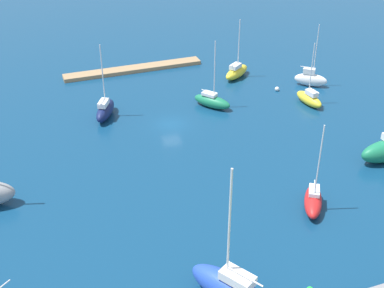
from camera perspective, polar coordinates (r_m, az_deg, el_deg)
water at (r=69.34m, az=-2.29°, el=2.15°), size 160.00×160.00×0.00m
pier_dock at (r=86.13m, az=-6.42°, el=8.14°), size 22.56×2.34×0.61m
sailboat_yellow_center_basin at (r=83.19m, az=4.90°, el=7.89°), size 5.80×4.91×9.28m
sailboat_white_east_end at (r=81.92m, az=12.83°, el=6.95°), size 4.77×4.25×9.65m
sailboat_red_far_south at (r=55.03m, az=13.10°, el=-6.05°), size 4.35×5.55×9.91m
sailboat_navy_inner_mooring at (r=71.54m, az=-9.48°, el=3.70°), size 4.35×5.96×10.23m
sailboat_yellow_mid_basin at (r=76.01m, az=12.70°, el=4.88°), size 2.39×5.26×9.06m
sailboat_green_lone_north at (r=73.48m, az=2.20°, el=4.72°), size 4.97×5.67×9.79m
sailboat_blue_lone_south at (r=44.08m, az=4.26°, el=-15.45°), size 6.11×7.91×12.95m
mooring_buoy_white at (r=79.60m, az=9.28°, el=5.97°), size 0.64×0.64×0.64m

